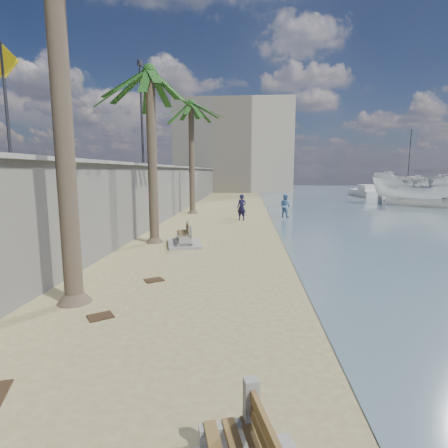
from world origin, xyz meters
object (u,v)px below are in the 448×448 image
object	(u,v)px
bench_far	(184,236)
person_b	(285,205)
person_a	(242,206)
palm_mid	(150,73)
boat_cruiser	(428,187)
sailboat_west	(407,190)
yacht_far	(365,193)
yacht_near	(437,194)
palm_back	(191,106)

from	to	relation	value
bench_far	person_b	size ratio (longest dim) A/B	1.30
person_a	person_b	xyz separation A→B (m)	(3.01, 1.73, -0.08)
person_a	palm_mid	bearing A→B (deg)	-92.93
bench_far	boat_cruiser	xyz separation A→B (m)	(19.20, 18.39, 1.44)
person_b	sailboat_west	size ratio (longest dim) A/B	0.19
bench_far	boat_cruiser	distance (m)	26.63
palm_mid	boat_cruiser	distance (m)	27.92
palm_mid	yacht_far	size ratio (longest dim) A/B	1.05
bench_far	yacht_far	distance (m)	36.76
bench_far	palm_mid	bearing A→B (deg)	164.32
sailboat_west	yacht_far	bearing A→B (deg)	-134.85
yacht_near	sailboat_west	distance (m)	9.25
palm_mid	palm_back	world-z (taller)	palm_back
bench_far	person_b	xyz separation A→B (m)	(5.38, 9.73, 0.52)
bench_far	person_a	bearing A→B (deg)	73.52
person_b	yacht_far	distance (m)	25.66
person_a	yacht_far	world-z (taller)	person_a
person_a	sailboat_west	world-z (taller)	sailboat_west
palm_back	person_a	distance (m)	8.78
boat_cruiser	palm_mid	bearing A→B (deg)	168.91
person_a	person_b	world-z (taller)	person_a
person_b	boat_cruiser	xyz separation A→B (m)	(13.82, 8.66, 0.92)
bench_far	palm_mid	world-z (taller)	palm_mid
bench_far	yacht_near	bearing A→B (deg)	49.73
boat_cruiser	person_b	bearing A→B (deg)	159.91
person_b	boat_cruiser	distance (m)	16.34
yacht_near	sailboat_west	xyz separation A→B (m)	(0.18, 9.24, -0.02)
palm_mid	yacht_far	world-z (taller)	palm_mid
palm_mid	palm_back	size ratio (longest dim) A/B	0.92
person_b	boat_cruiser	bearing A→B (deg)	-108.78
yacht_far	bench_far	bearing A→B (deg)	150.97
yacht_far	yacht_near	bearing A→B (deg)	-88.85
palm_mid	sailboat_west	bearing A→B (deg)	54.86
person_b	yacht_near	bearing A→B (deg)	-95.13
palm_mid	person_a	distance (m)	10.60
person_a	yacht_near	bearing A→B (deg)	67.82
person_a	boat_cruiser	size ratio (longest dim) A/B	0.44
palm_back	bench_far	bearing A→B (deg)	-82.71
boat_cruiser	bench_far	bearing A→B (deg)	171.59
boat_cruiser	palm_back	bearing A→B (deg)	146.05
bench_far	yacht_near	world-z (taller)	yacht_near
palm_mid	person_b	distance (m)	13.21
palm_back	boat_cruiser	xyz separation A→B (m)	(20.69, 6.81, -6.19)
boat_cruiser	yacht_far	distance (m)	13.74
palm_mid	person_b	world-z (taller)	palm_mid
person_a	boat_cruiser	xyz separation A→B (m)	(16.84, 10.40, 0.84)
palm_back	yacht_near	bearing A→B (deg)	35.60
sailboat_west	palm_mid	bearing A→B (deg)	-125.14
bench_far	palm_back	xyz separation A→B (m)	(-1.48, 11.58, 7.63)
palm_mid	yacht_near	world-z (taller)	palm_mid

